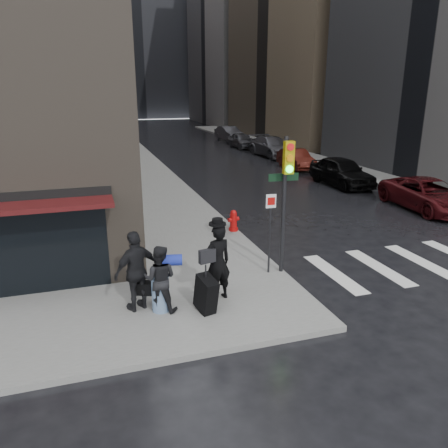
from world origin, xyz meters
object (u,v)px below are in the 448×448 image
(traffic_light, at_px, (284,188))
(parked_car_1, at_px, (342,171))
(parked_car_2, at_px, (296,159))
(parked_car_0, at_px, (428,195))
(man_greycoat, at_px, (137,271))
(parked_car_4, at_px, (242,140))
(man_jeans, at_px, (160,279))
(parked_car_5, at_px, (229,134))
(man_overcoat, at_px, (215,268))
(parked_car_3, at_px, (272,147))
(fire_hydrant, at_px, (233,221))

(traffic_light, height_order, parked_car_1, traffic_light)
(parked_car_1, distance_m, parked_car_2, 5.77)
(parked_car_0, relative_size, parked_car_2, 1.25)
(traffic_light, distance_m, parked_car_2, 18.67)
(man_greycoat, distance_m, parked_car_1, 17.41)
(parked_car_0, xyz_separation_m, parked_car_4, (-0.70, 23.09, -0.01))
(man_jeans, height_order, parked_car_0, man_jeans)
(parked_car_1, distance_m, parked_car_5, 23.10)
(man_overcoat, distance_m, parked_car_0, 13.43)
(man_jeans, height_order, parked_car_3, man_jeans)
(man_jeans, bearing_deg, parked_car_4, -91.14)
(traffic_light, relative_size, parked_car_3, 0.72)
(traffic_light, xyz_separation_m, parked_car_3, (9.48, 22.15, -1.91))
(parked_car_1, height_order, parked_car_3, parked_car_1)
(man_overcoat, distance_m, fire_hydrant, 5.86)
(man_greycoat, xyz_separation_m, parked_car_5, (13.91, 34.67, -0.40))
(parked_car_0, height_order, parked_car_4, parked_car_0)
(fire_hydrant, distance_m, parked_car_0, 9.71)
(man_jeans, height_order, man_greycoat, man_greycoat)
(parked_car_1, bearing_deg, parked_car_5, 87.17)
(man_overcoat, bearing_deg, parked_car_2, -135.81)
(fire_hydrant, relative_size, parked_car_2, 0.20)
(parked_car_0, bearing_deg, traffic_light, -149.01)
(parked_car_1, bearing_deg, parked_car_0, -81.47)
(man_greycoat, height_order, traffic_light, traffic_light)
(man_overcoat, distance_m, parked_car_2, 20.78)
(man_overcoat, height_order, man_greycoat, man_overcoat)
(man_overcoat, distance_m, man_greycoat, 1.93)
(traffic_light, relative_size, parked_car_5, 0.86)
(parked_car_2, bearing_deg, parked_car_1, -86.43)
(traffic_light, height_order, parked_car_4, traffic_light)
(traffic_light, xyz_separation_m, parked_car_2, (8.72, 16.38, -2.04))
(man_overcoat, height_order, parked_car_1, man_overcoat)
(parked_car_1, distance_m, parked_car_3, 11.57)
(man_overcoat, distance_m, parked_car_1, 16.18)
(parked_car_5, bearing_deg, parked_car_2, -98.55)
(parked_car_4, bearing_deg, parked_car_0, -89.33)
(man_overcoat, relative_size, parked_car_5, 0.48)
(traffic_light, height_order, fire_hydrant, traffic_light)
(man_greycoat, bearing_deg, parked_car_3, -145.14)
(parked_car_1, xyz_separation_m, parked_car_3, (0.79, 11.54, -0.01))
(parked_car_1, bearing_deg, fire_hydrant, -144.27)
(fire_hydrant, relative_size, parked_car_0, 0.16)
(parked_car_0, xyz_separation_m, parked_car_1, (-0.93, 5.77, 0.11))
(parked_car_1, relative_size, parked_car_5, 1.04)
(fire_hydrant, distance_m, parked_car_5, 31.06)
(parked_car_2, relative_size, parked_car_3, 0.74)
(fire_hydrant, height_order, parked_car_3, parked_car_3)
(fire_hydrant, bearing_deg, man_greycoat, -129.51)
(man_jeans, relative_size, fire_hydrant, 2.06)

